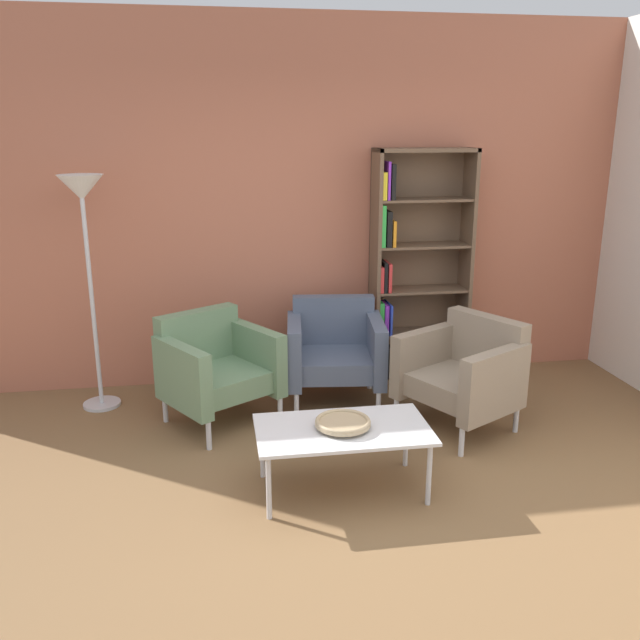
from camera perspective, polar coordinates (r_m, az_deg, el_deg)
ground_plane at (r=3.66m, az=1.36°, el=-18.25°), size 8.32×8.32×0.00m
brick_back_panel at (r=5.49m, az=-3.26°, el=9.69°), size 6.40×0.12×2.90m
bookshelf_tall at (r=5.57m, az=7.80°, el=4.35°), size 0.80×0.30×1.90m
coffee_table_low at (r=3.92m, az=1.94°, el=-9.55°), size 1.00×0.56×0.40m
decorative_bowl at (r=3.89m, az=1.95°, el=-8.67°), size 0.32×0.32×0.05m
armchair_near_window at (r=5.16m, az=1.27°, el=-2.50°), size 0.79×0.74×0.78m
armchair_spare_guest at (r=4.81m, az=12.14°, el=-4.29°), size 0.91×0.93×0.78m
armchair_corner_red at (r=4.86m, az=-8.85°, el=-3.91°), size 0.94×0.92×0.78m
floor_lamp_torchiere at (r=5.10m, az=-19.41°, el=8.29°), size 0.32×0.32×1.74m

